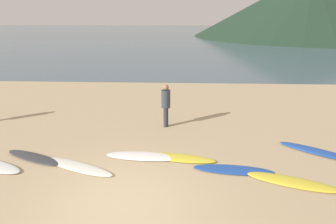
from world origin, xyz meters
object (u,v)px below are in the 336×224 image
at_px(surfboard_2, 34,157).
at_px(surfboard_4, 144,156).
at_px(surfboard_5, 177,158).
at_px(surfboard_7, 292,182).
at_px(surfboard_3, 78,167).
at_px(surfboard_8, 319,152).
at_px(person_1, 166,102).
at_px(surfboard_6, 233,170).

relative_size(surfboard_2, surfboard_4, 0.91).
relative_size(surfboard_5, surfboard_7, 1.02).
distance_m(surfboard_3, surfboard_8, 7.46).
height_order(surfboard_2, person_1, person_1).
xyz_separation_m(surfboard_4, surfboard_7, (4.03, -1.25, 0.00)).
distance_m(surfboard_4, surfboard_7, 4.22).
bearing_deg(surfboard_6, surfboard_4, 170.90).
bearing_deg(surfboard_7, surfboard_6, 177.57).
relative_size(surfboard_8, person_1, 1.41).
height_order(surfboard_6, surfboard_8, surfboard_8).
bearing_deg(surfboard_7, surfboard_8, 70.04).
relative_size(surfboard_6, person_1, 1.31).
xyz_separation_m(surfboard_7, person_1, (-3.50, 3.86, 0.96)).
distance_m(surfboard_4, surfboard_8, 5.54).
bearing_deg(person_1, surfboard_8, -55.88).
distance_m(surfboard_3, surfboard_4, 1.98).
distance_m(surfboard_3, person_1, 4.20).
relative_size(surfboard_3, person_1, 1.41).
xyz_separation_m(surfboard_5, surfboard_8, (4.50, 0.58, 0.01)).
bearing_deg(surfboard_4, surfboard_8, 8.78).
bearing_deg(surfboard_5, surfboard_7, -12.11).
bearing_deg(surfboard_5, surfboard_4, -172.12).
bearing_deg(surfboard_6, person_1, 127.57).
xyz_separation_m(surfboard_2, surfboard_3, (1.53, -0.48, -0.01)).
height_order(surfboard_3, surfboard_8, surfboard_8).
xyz_separation_m(surfboard_4, surfboard_8, (5.51, 0.55, 0.00)).
bearing_deg(surfboard_3, surfboard_2, -175.37).
bearing_deg(surfboard_4, surfboard_6, -11.28).
bearing_deg(surfboard_4, surfboard_5, 1.22).
height_order(surfboard_2, surfboard_4, surfboard_4).
relative_size(surfboard_3, surfboard_4, 1.00).
distance_m(surfboard_7, person_1, 5.30).
height_order(surfboard_3, surfboard_6, surfboard_3).
xyz_separation_m(surfboard_4, surfboard_5, (1.02, -0.03, -0.01)).
bearing_deg(person_1, surfboard_5, -112.89).
relative_size(surfboard_3, surfboard_8, 1.00).
xyz_separation_m(surfboard_3, surfboard_5, (2.86, 0.67, 0.00)).
distance_m(surfboard_2, surfboard_4, 3.38).
relative_size(surfboard_7, surfboard_8, 0.96).
bearing_deg(person_1, surfboard_3, -158.86).
distance_m(surfboard_2, surfboard_7, 7.48).
height_order(surfboard_3, person_1, person_1).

